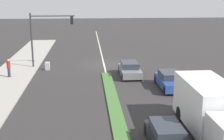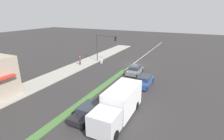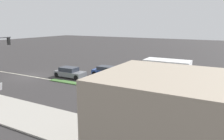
{
  "view_description": "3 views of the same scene",
  "coord_description": "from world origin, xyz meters",
  "px_view_note": "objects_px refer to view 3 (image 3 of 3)",
  "views": [
    {
      "loc": [
        1.78,
        33.61,
        7.83
      ],
      "look_at": [
        -0.19,
        8.91,
        1.6
      ],
      "focal_mm": 50.0,
      "sensor_mm": 36.0,
      "label": 1
    },
    {
      "loc": [
        -10.98,
        31.72,
        9.92
      ],
      "look_at": [
        -0.13,
        9.55,
        1.7
      ],
      "focal_mm": 28.0,
      "sensor_mm": 36.0,
      "label": 2
    },
    {
      "loc": [
        19.59,
        23.39,
        7.02
      ],
      "look_at": [
        -1.65,
        11.67,
        1.77
      ],
      "focal_mm": 35.0,
      "sensor_mm": 36.0,
      "label": 3
    }
  ],
  "objects_px": {
    "coupe_blue": "(108,72)",
    "suv_grey": "(70,72)",
    "sedan_dark": "(181,88)",
    "delivery_truck": "(175,73)"
  },
  "relations": [
    {
      "from": "coupe_blue",
      "to": "sedan_dark",
      "type": "bearing_deg",
      "value": 74.53
    },
    {
      "from": "sedan_dark",
      "to": "coupe_blue",
      "type": "relative_size",
      "value": 0.99
    },
    {
      "from": "coupe_blue",
      "to": "suv_grey",
      "type": "relative_size",
      "value": 1.02
    },
    {
      "from": "sedan_dark",
      "to": "suv_grey",
      "type": "bearing_deg",
      "value": -90.0
    },
    {
      "from": "delivery_truck",
      "to": "coupe_blue",
      "type": "xyz_separation_m",
      "value": [
        0.0,
        -8.79,
        -0.81
      ]
    },
    {
      "from": "coupe_blue",
      "to": "suv_grey",
      "type": "distance_m",
      "value": 4.99
    },
    {
      "from": "suv_grey",
      "to": "delivery_truck",
      "type": "bearing_deg",
      "value": 102.23
    },
    {
      "from": "delivery_truck",
      "to": "suv_grey",
      "type": "xyz_separation_m",
      "value": [
        2.8,
        -12.92,
        -0.83
      ]
    },
    {
      "from": "sedan_dark",
      "to": "suv_grey",
      "type": "xyz_separation_m",
      "value": [
        -0.0,
        -14.24,
        0.04
      ]
    },
    {
      "from": "delivery_truck",
      "to": "suv_grey",
      "type": "relative_size",
      "value": 1.83
    }
  ]
}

